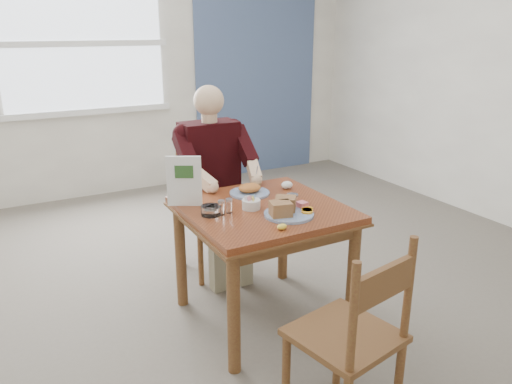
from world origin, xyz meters
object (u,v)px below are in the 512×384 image
chair_far (210,208)px  diner (214,168)px  chair_near (353,337)px  near_plate (287,209)px  far_plate (250,190)px  table (263,224)px

chair_far → diner: (0.00, -0.09, 0.33)m
chair_near → near_plate: bearing=79.1°
diner → far_plate: diner is taller
diner → near_plate: size_ratio=3.77×
diner → near_plate: bearing=-87.0°
chair_far → diner: size_ratio=0.69×
chair_far → far_plate: 0.63m
table → near_plate: near_plate is taller
chair_near → far_plate: bearing=83.1°
table → diner: size_ratio=0.66×
near_plate → diner: bearing=93.0°
table → chair_far: bearing=90.0°
chair_near → diner: size_ratio=0.69×
chair_far → near_plate: 1.04m
chair_near → near_plate: 0.87m
chair_far → near_plate: bearing=-87.3°
table → chair_near: 1.01m
near_plate → chair_near: bearing=-100.9°
table → chair_far: size_ratio=0.97×
chair_near → diner: bearing=86.4°
near_plate → far_plate: 0.43m
chair_far → chair_near: 1.79m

